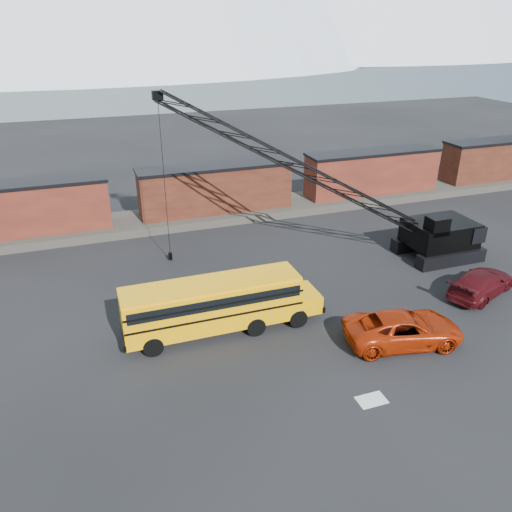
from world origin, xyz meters
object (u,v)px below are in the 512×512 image
(crawler_crane, at_px, (300,168))
(maroon_suv, at_px, (481,283))
(school_bus, at_px, (218,303))
(red_pickup, at_px, (403,329))

(crawler_crane, bearing_deg, maroon_suv, -43.94)
(school_bus, distance_m, crawler_crane, 12.07)
(school_bus, height_order, maroon_suv, school_bus)
(school_bus, xyz_separation_m, crawler_crane, (8.06, 7.31, 5.24))
(maroon_suv, bearing_deg, crawler_crane, 24.00)
(school_bus, relative_size, red_pickup, 1.79)
(maroon_suv, relative_size, crawler_crane, 0.26)
(school_bus, distance_m, red_pickup, 10.38)
(red_pickup, bearing_deg, maroon_suv, -58.56)
(crawler_crane, bearing_deg, school_bus, -137.77)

